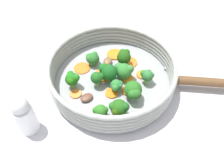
{
  "coord_description": "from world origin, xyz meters",
  "views": [
    {
      "loc": [
        -0.31,
        -0.25,
        0.46
      ],
      "look_at": [
        0.0,
        0.0,
        0.03
      ],
      "focal_mm": 35.0,
      "sensor_mm": 36.0,
      "label": 1
    }
  ],
  "objects_px": {
    "carrot_slice_6": "(129,63)",
    "broccoli_floret_10": "(123,70)",
    "carrot_slice_2": "(111,93)",
    "carrot_slice_0": "(115,54)",
    "broccoli_floret_1": "(117,86)",
    "carrot_slice_4": "(128,91)",
    "broccoli_floret_8": "(147,75)",
    "skillet": "(112,80)",
    "broccoli_floret_7": "(101,111)",
    "carrot_slice_5": "(128,79)",
    "carrot_slice_8": "(76,94)",
    "carrot_slice_1": "(103,75)",
    "carrot_slice_7": "(82,68)",
    "mushroom_piece_0": "(87,98)",
    "broccoli_floret_4": "(133,91)",
    "mushroom_piece_1": "(108,61)",
    "broccoli_floret_6": "(107,72)",
    "carrot_slice_3": "(142,75)",
    "broccoli_floret_0": "(72,79)",
    "salt_shaker": "(24,115)",
    "broccoli_floret_9": "(92,59)",
    "broccoli_floret_3": "(119,108)",
    "broccoli_floret_2": "(98,78)",
    "broccoli_floret_5": "(124,57)"
  },
  "relations": [
    {
      "from": "carrot_slice_6",
      "to": "broccoli_floret_10",
      "type": "distance_m",
      "value": 0.07
    },
    {
      "from": "carrot_slice_2",
      "to": "carrot_slice_0",
      "type": "bearing_deg",
      "value": 35.09
    },
    {
      "from": "broccoli_floret_1",
      "to": "carrot_slice_2",
      "type": "bearing_deg",
      "value": 164.12
    },
    {
      "from": "carrot_slice_4",
      "to": "broccoli_floret_8",
      "type": "xyz_separation_m",
      "value": [
        0.05,
        -0.02,
        0.02
      ]
    },
    {
      "from": "skillet",
      "to": "broccoli_floret_7",
      "type": "bearing_deg",
      "value": -153.41
    },
    {
      "from": "skillet",
      "to": "carrot_slice_6",
      "type": "height_order",
      "value": "carrot_slice_6"
    },
    {
      "from": "carrot_slice_5",
      "to": "carrot_slice_8",
      "type": "relative_size",
      "value": 1.0
    },
    {
      "from": "carrot_slice_0",
      "to": "carrot_slice_1",
      "type": "height_order",
      "value": "same"
    },
    {
      "from": "broccoli_floret_1",
      "to": "carrot_slice_7",
      "type": "bearing_deg",
      "value": 88.71
    },
    {
      "from": "carrot_slice_5",
      "to": "mushroom_piece_0",
      "type": "xyz_separation_m",
      "value": [
        -0.12,
        0.04,
        0.0
      ]
    },
    {
      "from": "carrot_slice_5",
      "to": "broccoli_floret_10",
      "type": "bearing_deg",
      "value": 100.9
    },
    {
      "from": "broccoli_floret_1",
      "to": "broccoli_floret_4",
      "type": "distance_m",
      "value": 0.05
    },
    {
      "from": "carrot_slice_8",
      "to": "mushroom_piece_1",
      "type": "distance_m",
      "value": 0.14
    },
    {
      "from": "carrot_slice_0",
      "to": "broccoli_floret_6",
      "type": "height_order",
      "value": "broccoli_floret_6"
    },
    {
      "from": "carrot_slice_6",
      "to": "broccoli_floret_4",
      "type": "distance_m",
      "value": 0.13
    },
    {
      "from": "carrot_slice_3",
      "to": "broccoli_floret_6",
      "type": "distance_m",
      "value": 0.1
    },
    {
      "from": "carrot_slice_0",
      "to": "carrot_slice_4",
      "type": "relative_size",
      "value": 1.36
    },
    {
      "from": "broccoli_floret_0",
      "to": "salt_shaker",
      "type": "relative_size",
      "value": 0.43
    },
    {
      "from": "carrot_slice_7",
      "to": "carrot_slice_8",
      "type": "xyz_separation_m",
      "value": [
        -0.08,
        -0.05,
        0.0
      ]
    },
    {
      "from": "carrot_slice_4",
      "to": "broccoli_floret_9",
      "type": "height_order",
      "value": "broccoli_floret_9"
    },
    {
      "from": "broccoli_floret_9",
      "to": "carrot_slice_0",
      "type": "bearing_deg",
      "value": -18.4
    },
    {
      "from": "broccoli_floret_10",
      "to": "carrot_slice_0",
      "type": "bearing_deg",
      "value": 51.78
    },
    {
      "from": "mushroom_piece_0",
      "to": "broccoli_floret_8",
      "type": "bearing_deg",
      "value": -31.45
    },
    {
      "from": "carrot_slice_8",
      "to": "broccoli_floret_3",
      "type": "bearing_deg",
      "value": -81.1
    },
    {
      "from": "broccoli_floret_2",
      "to": "broccoli_floret_3",
      "type": "xyz_separation_m",
      "value": [
        -0.04,
        -0.1,
        -0.0
      ]
    },
    {
      "from": "broccoli_floret_0",
      "to": "broccoli_floret_6",
      "type": "distance_m",
      "value": 0.09
    },
    {
      "from": "carrot_slice_5",
      "to": "broccoli_floret_2",
      "type": "distance_m",
      "value": 0.09
    },
    {
      "from": "carrot_slice_2",
      "to": "carrot_slice_4",
      "type": "xyz_separation_m",
      "value": [
        0.03,
        -0.03,
        0.0
      ]
    },
    {
      "from": "carrot_slice_5",
      "to": "salt_shaker",
      "type": "xyz_separation_m",
      "value": [
        -0.25,
        0.1,
        0.03
      ]
    },
    {
      "from": "broccoli_floret_3",
      "to": "mushroom_piece_0",
      "type": "xyz_separation_m",
      "value": [
        -0.01,
        0.09,
        -0.02
      ]
    },
    {
      "from": "broccoli_floret_6",
      "to": "salt_shaker",
      "type": "bearing_deg",
      "value": 166.44
    },
    {
      "from": "salt_shaker",
      "to": "skillet",
      "type": "bearing_deg",
      "value": -14.28
    },
    {
      "from": "broccoli_floret_2",
      "to": "broccoli_floret_4",
      "type": "distance_m",
      "value": 0.1
    },
    {
      "from": "broccoli_floret_2",
      "to": "broccoli_floret_7",
      "type": "xyz_separation_m",
      "value": [
        -0.07,
        -0.07,
        -0.01
      ]
    },
    {
      "from": "carrot_slice_2",
      "to": "broccoli_floret_1",
      "type": "distance_m",
      "value": 0.02
    },
    {
      "from": "broccoli_floret_5",
      "to": "salt_shaker",
      "type": "height_order",
      "value": "salt_shaker"
    },
    {
      "from": "carrot_slice_0",
      "to": "broccoli_floret_5",
      "type": "distance_m",
      "value": 0.06
    },
    {
      "from": "carrot_slice_1",
      "to": "carrot_slice_8",
      "type": "relative_size",
      "value": 1.55
    },
    {
      "from": "carrot_slice_5",
      "to": "carrot_slice_8",
      "type": "height_order",
      "value": "carrot_slice_5"
    },
    {
      "from": "broccoli_floret_10",
      "to": "mushroom_piece_0",
      "type": "relative_size",
      "value": 1.56
    },
    {
      "from": "salt_shaker",
      "to": "broccoli_floret_5",
      "type": "bearing_deg",
      "value": -10.12
    },
    {
      "from": "carrot_slice_5",
      "to": "mushroom_piece_0",
      "type": "height_order",
      "value": "mushroom_piece_0"
    },
    {
      "from": "carrot_slice_4",
      "to": "broccoli_floret_0",
      "type": "relative_size",
      "value": 0.74
    },
    {
      "from": "broccoli_floret_5",
      "to": "mushroom_piece_0",
      "type": "height_order",
      "value": "broccoli_floret_5"
    },
    {
      "from": "broccoli_floret_1",
      "to": "carrot_slice_0",
      "type": "bearing_deg",
      "value": 40.07
    },
    {
      "from": "broccoli_floret_2",
      "to": "broccoli_floret_5",
      "type": "height_order",
      "value": "broccoli_floret_5"
    },
    {
      "from": "carrot_slice_1",
      "to": "broccoli_floret_6",
      "type": "height_order",
      "value": "broccoli_floret_6"
    },
    {
      "from": "carrot_slice_3",
      "to": "broccoli_floret_7",
      "type": "xyz_separation_m",
      "value": [
        -0.17,
        0.0,
        0.02
      ]
    },
    {
      "from": "broccoli_floret_10",
      "to": "salt_shaker",
      "type": "height_order",
      "value": "salt_shaker"
    },
    {
      "from": "carrot_slice_5",
      "to": "mushroom_piece_1",
      "type": "height_order",
      "value": "mushroom_piece_1"
    }
  ]
}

